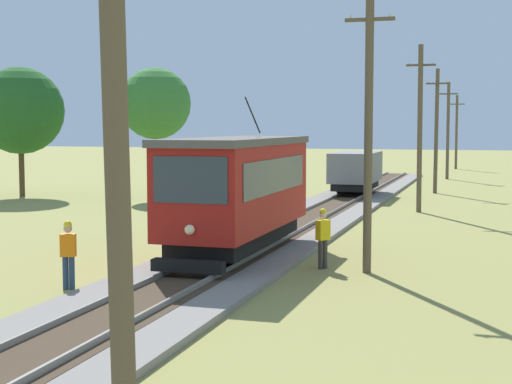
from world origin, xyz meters
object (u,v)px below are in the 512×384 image
red_tram (238,190)px  utility_pole_mid (420,127)px  utility_pole_near_tram (368,127)px  utility_pole_far (436,129)px  freight_car (356,171)px  utility_pole_distant (448,130)px  tree_left_far (20,111)px  utility_pole_horizon (456,131)px  track_worker (68,252)px  tree_right_near (155,104)px  second_worker (323,236)px  utility_pole_foreground (117,170)px

red_tram → utility_pole_mid: bearing=74.0°
utility_pole_near_tram → utility_pole_far: utility_pole_near_tram is taller
freight_car → utility_pole_far: size_ratio=0.68×
utility_pole_distant → tree_left_far: (-23.17, -22.35, 1.20)m
utility_pole_near_tram → utility_pole_horizon: 54.79m
red_tram → tree_left_far: size_ratio=1.12×
freight_car → track_worker: 27.67m
track_worker → tree_right_near: tree_right_near is taller
second_worker → tree_left_far: tree_left_far is taller
freight_car → utility_pole_near_tram: 23.56m
utility_pole_mid → second_worker: 16.12m
tree_right_near → tree_left_far: tree_left_far is taller
utility_pole_mid → second_worker: size_ratio=4.49×
freight_car → utility_pole_horizon: utility_pole_horizon is taller
tree_left_far → utility_pole_distant: bearing=44.0°
utility_pole_distant → utility_pole_horizon: size_ratio=1.07×
freight_car → utility_pole_foreground: utility_pole_foreground is taller
utility_pole_far → tree_right_near: (-15.32, -7.86, 1.49)m
utility_pole_near_tram → tree_right_near: size_ratio=1.08×
utility_pole_mid → utility_pole_distant: size_ratio=1.07×
utility_pole_mid → tree_right_near: size_ratio=1.07×
tree_left_far → tree_right_near: bearing=12.2°
tree_right_near → tree_left_far: size_ratio=0.99×
red_tram → tree_right_near: size_ratio=1.14×
utility_pole_near_tram → utility_pole_horizon: size_ratio=1.15×
second_worker → tree_left_far: (-21.84, 17.52, 4.06)m
utility_pole_foreground → utility_pole_mid: 31.32m
freight_car → track_worker: bearing=-95.6°
tree_left_far → utility_pole_horizon: bearing=58.0°
utility_pole_far → tree_right_near: bearing=-152.8°
freight_car → utility_pole_mid: bearing=-58.8°
utility_pole_foreground → second_worker: (-1.33, 15.56, -2.81)m
utility_pole_mid → utility_pole_far: (-0.00, 11.31, -0.17)m
freight_car → utility_pole_foreground: size_ratio=0.70×
utility_pole_distant → tree_right_near: utility_pole_distant is taller
utility_pole_foreground → utility_pole_horizon: (0.00, 70.12, -0.18)m
red_tram → utility_pole_horizon: size_ratio=1.21×
red_tram → utility_pole_foreground: utility_pole_foreground is taller
utility_pole_foreground → utility_pole_horizon: bearing=90.0°
red_tram → utility_pole_foreground: bearing=-75.5°
utility_pole_mid → utility_pole_horizon: (-0.00, 38.80, -0.49)m
utility_pole_far → utility_pole_distant: utility_pole_far is taller
utility_pole_distant → utility_pole_foreground: bearing=-90.0°
freight_car → track_worker: (-2.71, -27.53, -0.57)m
utility_pole_horizon → track_worker: size_ratio=3.95×
utility_pole_near_tram → track_worker: bearing=-147.2°
utility_pole_far → track_worker: bearing=-102.4°
second_worker → tree_right_near: 24.17m
utility_pole_distant → tree_left_far: size_ratio=0.99×
utility_pole_far → tree_left_far: size_ratio=1.01×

